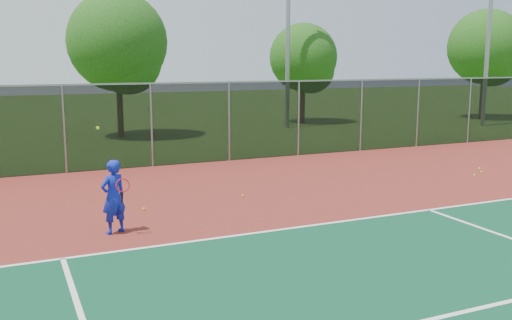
# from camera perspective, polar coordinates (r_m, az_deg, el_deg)

# --- Properties ---
(ground) EXTENTS (120.00, 120.00, 0.00)m
(ground) POSITION_cam_1_polar(r_m,az_deg,el_deg) (11.98, 19.03, -9.27)
(ground) COLOR #2A4F16
(ground) RESTS_ON ground
(court_apron) EXTENTS (30.00, 20.00, 0.02)m
(court_apron) POSITION_cam_1_polar(r_m,az_deg,el_deg) (13.42, 13.19, -6.86)
(court_apron) COLOR maroon
(court_apron) RESTS_ON ground
(fence_back) EXTENTS (30.00, 0.06, 3.03)m
(fence_back) POSITION_cam_1_polar(r_m,az_deg,el_deg) (21.78, -2.72, 3.96)
(fence_back) COLOR black
(fence_back) RESTS_ON court_apron
(tennis_player) EXTENTS (0.72, 0.72, 2.40)m
(tennis_player) POSITION_cam_1_polar(r_m,az_deg,el_deg) (13.02, -14.07, -3.57)
(tennis_player) COLOR #1322B6
(tennis_player) RESTS_ON court_apron
(practice_ball_2) EXTENTS (0.07, 0.07, 0.07)m
(practice_ball_2) POSITION_cam_1_polar(r_m,az_deg,el_deg) (20.35, 21.00, -1.42)
(practice_ball_2) COLOR #C6EB1B
(practice_ball_2) RESTS_ON court_apron
(practice_ball_3) EXTENTS (0.07, 0.07, 0.07)m
(practice_ball_3) POSITION_cam_1_polar(r_m,az_deg,el_deg) (16.13, -1.33, -3.59)
(practice_ball_3) COLOR #C6EB1B
(practice_ball_3) RESTS_ON court_apron
(practice_ball_4) EXTENTS (0.07, 0.07, 0.07)m
(practice_ball_4) POSITION_cam_1_polar(r_m,az_deg,el_deg) (21.67, 21.44, -0.79)
(practice_ball_4) COLOR #C6EB1B
(practice_ball_4) RESTS_ON court_apron
(practice_ball_5) EXTENTS (0.07, 0.07, 0.07)m
(practice_ball_5) POSITION_cam_1_polar(r_m,az_deg,el_deg) (15.01, -11.16, -4.81)
(practice_ball_5) COLOR #C6EB1B
(practice_ball_5) RESTS_ON court_apron
(practice_ball_6) EXTENTS (0.07, 0.07, 0.07)m
(practice_ball_6) POSITION_cam_1_polar(r_m,az_deg,el_deg) (21.03, 21.62, -1.10)
(practice_ball_6) COLOR #C6EB1B
(practice_ball_6) RESTS_ON court_apron
(floodlight_n) EXTENTS (0.90, 0.40, 12.46)m
(floodlight_n) POSITION_cam_1_polar(r_m,az_deg,el_deg) (32.91, 3.24, 15.47)
(floodlight_n) COLOR gray
(floodlight_n) RESTS_ON ground
(floodlight_ne) EXTENTS (0.90, 0.40, 12.46)m
(floodlight_ne) POSITION_cam_1_polar(r_m,az_deg,el_deg) (36.31, 22.42, 14.24)
(floodlight_ne) COLOR gray
(floodlight_ne) RESTS_ON ground
(tree_back_left) EXTENTS (4.89, 4.89, 7.18)m
(tree_back_left) POSITION_cam_1_polar(r_m,az_deg,el_deg) (29.30, -13.46, 11.00)
(tree_back_left) COLOR #3A2815
(tree_back_left) RESTS_ON ground
(tree_back_mid) EXTENTS (4.15, 4.15, 6.09)m
(tree_back_mid) POSITION_cam_1_polar(r_m,az_deg,el_deg) (35.46, 4.94, 9.89)
(tree_back_mid) COLOR #3A2815
(tree_back_mid) RESTS_ON ground
(tree_back_right) EXTENTS (4.86, 4.86, 7.13)m
(tree_back_right) POSITION_cam_1_polar(r_m,az_deg,el_deg) (40.71, 22.13, 10.14)
(tree_back_right) COLOR #3A2815
(tree_back_right) RESTS_ON ground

